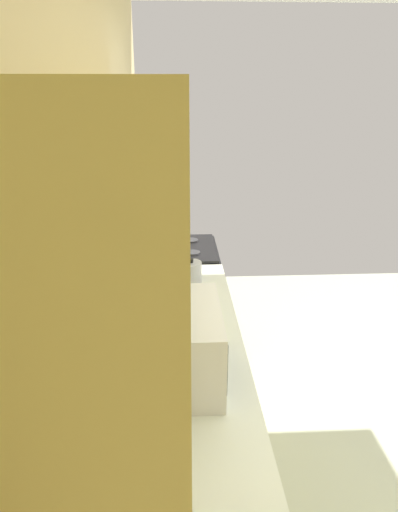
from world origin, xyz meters
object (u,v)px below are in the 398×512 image
at_px(microwave, 175,344).
at_px(bowl, 193,308).
at_px(oven_range, 179,301).
at_px(kettle, 191,272).

distance_m(microwave, bowl, 0.60).
height_order(microwave, bowl, microwave).
distance_m(oven_range, kettle, 0.83).
bearing_deg(bowl, microwave, 170.11).
xyz_separation_m(oven_range, microwave, (-1.66, 0.02, 0.60)).
bearing_deg(oven_range, bowl, -175.87).
distance_m(oven_range, microwave, 1.77).
relative_size(microwave, bowl, 3.56).
relative_size(microwave, kettle, 2.74).
height_order(oven_range, bowl, oven_range).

